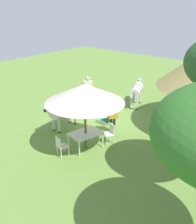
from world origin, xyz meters
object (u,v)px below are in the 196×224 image
at_px(patio_dining_table, 86,134).
at_px(striped_lounge_chair, 105,119).
at_px(patio_chair_west_end, 110,132).
at_px(zebra_by_umbrella, 137,90).
at_px(patio_chair_near_lawn, 61,145).
at_px(guest_beside_umbrella, 113,115).
at_px(standing_watcher, 88,87).
at_px(shade_umbrella, 85,93).
at_px(zebra_nearest_camera, 63,109).

height_order(patio_dining_table, striped_lounge_chair, patio_dining_table).
bearing_deg(patio_chair_west_end, zebra_by_umbrella, -45.41).
bearing_deg(zebra_by_umbrella, patio_dining_table, -101.85).
height_order(patio_dining_table, patio_chair_near_lawn, patio_chair_near_lawn).
distance_m(guest_beside_umbrella, standing_watcher, 4.46).
xyz_separation_m(shade_umbrella, patio_dining_table, (0.00, 0.00, -1.92)).
bearing_deg(striped_lounge_chair, standing_watcher, 60.40).
relative_size(patio_chair_near_lawn, zebra_by_umbrella, 0.43).
xyz_separation_m(patio_chair_west_end, zebra_nearest_camera, (0.30, -2.80, 0.52)).
height_order(standing_watcher, zebra_nearest_camera, standing_watcher).
distance_m(patio_dining_table, guest_beside_umbrella, 1.96).
bearing_deg(zebra_nearest_camera, shade_umbrella, 156.56).
height_order(shade_umbrella, striped_lounge_chair, shade_umbrella).
xyz_separation_m(patio_chair_near_lawn, striped_lounge_chair, (-3.75, -0.57, -0.27)).
relative_size(patio_chair_west_end, guest_beside_umbrella, 0.56).
relative_size(guest_beside_umbrella, striped_lounge_chair, 1.92).
bearing_deg(standing_watcher, patio_chair_west_end, 97.62).
bearing_deg(standing_watcher, zebra_by_umbrella, 165.48).
height_order(shade_umbrella, patio_chair_near_lawn, shade_umbrella).
relative_size(patio_chair_west_end, zebra_nearest_camera, 0.39).
bearing_deg(patio_chair_near_lawn, striped_lounge_chair, 115.05).
height_order(patio_dining_table, zebra_by_umbrella, zebra_by_umbrella).
distance_m(standing_watcher, zebra_nearest_camera, 3.78).
bearing_deg(zebra_by_umbrella, zebra_nearest_camera, -125.34).
relative_size(striped_lounge_chair, zebra_nearest_camera, 0.37).
xyz_separation_m(shade_umbrella, standing_watcher, (-4.30, -3.70, -1.53)).
height_order(shade_umbrella, patio_dining_table, shade_umbrella).
bearing_deg(patio_dining_table, striped_lounge_chair, -160.39).
xyz_separation_m(patio_dining_table, patio_chair_west_end, (-1.11, 0.54, -0.14)).
relative_size(shade_umbrella, zebra_by_umbrella, 1.61).
bearing_deg(standing_watcher, patio_dining_table, 85.33).
xyz_separation_m(zebra_nearest_camera, zebra_by_umbrella, (-5.07, 1.19, -0.04)).
relative_size(zebra_nearest_camera, zebra_by_umbrella, 1.09).
bearing_deg(patio_dining_table, standing_watcher, -139.31).
height_order(striped_lounge_chair, zebra_by_umbrella, zebra_by_umbrella).
xyz_separation_m(guest_beside_umbrella, standing_watcher, (-2.37, -3.77, 0.08)).
distance_m(patio_chair_west_end, guest_beside_umbrella, 1.05).
height_order(shade_umbrella, zebra_nearest_camera, shade_umbrella).
xyz_separation_m(standing_watcher, zebra_nearest_camera, (3.50, 1.44, -0.01)).
distance_m(patio_dining_table, standing_watcher, 5.69).
relative_size(patio_chair_west_end, standing_watcher, 0.51).
height_order(standing_watcher, striped_lounge_chair, standing_watcher).
distance_m(zebra_nearest_camera, zebra_by_umbrella, 5.21).
bearing_deg(patio_chair_west_end, guest_beside_umbrella, -34.31).
relative_size(shade_umbrella, patio_chair_west_end, 3.77).
bearing_deg(patio_chair_west_end, striped_lounge_chair, -19.22).
distance_m(patio_chair_west_end, standing_watcher, 5.34).
bearing_deg(guest_beside_umbrella, striped_lounge_chair, -82.52).
relative_size(patio_chair_near_lawn, zebra_nearest_camera, 0.39).
distance_m(patio_dining_table, zebra_nearest_camera, 2.43).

